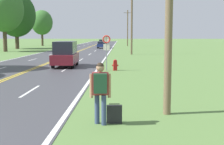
{
  "coord_description": "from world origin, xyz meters",
  "views": [
    {
      "loc": [
        6.63,
        -6.32,
        2.54
      ],
      "look_at": [
        6.21,
        7.68,
        0.85
      ],
      "focal_mm": 50.0,
      "sensor_mm": 36.0,
      "label": 1
    }
  ],
  "objects": [
    {
      "name": "tree_far_back",
      "position": [
        -11.9,
        66.66,
        5.4
      ],
      "size": [
        4.99,
        4.99,
        8.28
      ],
      "color": "#473828",
      "rests_on": "ground"
    },
    {
      "name": "car_maroon_van_nearest",
      "position": [
        2.16,
        18.51,
        1.03
      ],
      "size": [
        1.88,
        4.39,
        2.03
      ],
      "rotation": [
        0.0,
        0.0,
        -1.54
      ],
      "color": "black",
      "rests_on": "ground"
    },
    {
      "name": "utility_pole_far",
      "position": [
        8.06,
        65.5,
        4.22
      ],
      "size": [
        1.8,
        0.24,
        8.12
      ],
      "color": "brown",
      "rests_on": "ground"
    },
    {
      "name": "tree_right_cluster",
      "position": [
        -12.53,
        50.7,
        6.15
      ],
      "size": [
        6.99,
        6.99,
        10.19
      ],
      "color": "#473828",
      "rests_on": "ground"
    },
    {
      "name": "car_dark_blue_hatchback_approaching",
      "position": [
        3.03,
        53.77,
        0.73
      ],
      "size": [
        1.91,
        4.28,
        1.32
      ],
      "rotation": [
        0.0,
        0.0,
        -1.57
      ],
      "color": "black",
      "rests_on": "ground"
    },
    {
      "name": "utility_pole_midground",
      "position": [
        7.98,
        34.54,
        4.75
      ],
      "size": [
        1.8,
        0.24,
        9.19
      ],
      "color": "brown",
      "rests_on": "ground"
    },
    {
      "name": "tree_mid_treeline",
      "position": [
        -11.11,
        40.93,
        6.36
      ],
      "size": [
        5.95,
        5.95,
        9.8
      ],
      "color": "#473828",
      "rests_on": "ground"
    },
    {
      "name": "hitchhiker_person",
      "position": [
        6.04,
        2.32,
        1.09
      ],
      "size": [
        0.6,
        0.43,
        1.78
      ],
      "rotation": [
        0.0,
        0.0,
        1.64
      ],
      "color": "#38476B",
      "rests_on": "ground"
    },
    {
      "name": "traffic_sign",
      "position": [
        5.58,
        15.72,
        1.91
      ],
      "size": [
        0.6,
        0.1,
        2.54
      ],
      "color": "gray",
      "rests_on": "ground"
    },
    {
      "name": "suitcase",
      "position": [
        6.44,
        2.48,
        0.27
      ],
      "size": [
        0.45,
        0.18,
        0.58
      ],
      "rotation": [
        0.0,
        0.0,
        1.64
      ],
      "color": "black",
      "rests_on": "ground"
    },
    {
      "name": "fire_hydrant",
      "position": [
        6.2,
        15.98,
        0.4
      ],
      "size": [
        0.45,
        0.29,
        0.79
      ],
      "color": "red",
      "rests_on": "ground"
    },
    {
      "name": "car_black_sedan_mid_near",
      "position": [
        2.14,
        68.9,
        0.76
      ],
      "size": [
        1.79,
        4.34,
        1.45
      ],
      "rotation": [
        0.0,
        0.0,
        -1.59
      ],
      "color": "black",
      "rests_on": "ground"
    }
  ]
}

